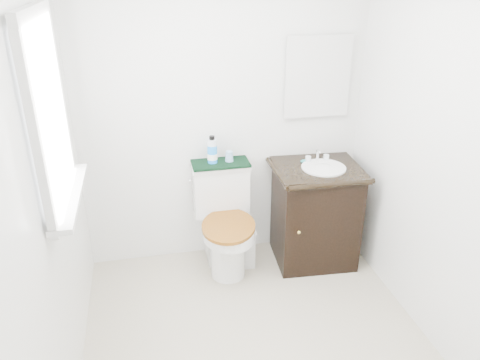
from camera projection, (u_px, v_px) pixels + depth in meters
name	position (u px, v px, depth m)	size (l,w,h in m)	color
floor	(260.00, 348.00, 2.98)	(2.40, 2.40, 0.00)	#A6A085
wall_back	(224.00, 114.00, 3.54)	(2.40, 2.40, 0.00)	silver
wall_front	(364.00, 338.00, 1.41)	(2.40, 2.40, 0.00)	silver
wall_left	(45.00, 197.00, 2.27)	(2.40, 2.40, 0.00)	silver
wall_right	(449.00, 161.00, 2.69)	(2.40, 2.40, 0.00)	silver
window	(47.00, 113.00, 2.35)	(0.02, 0.70, 0.90)	white
mirror	(318.00, 77.00, 3.56)	(0.50, 0.02, 0.60)	silver
toilet	(224.00, 225.00, 3.68)	(0.48, 0.67, 0.83)	white
vanity	(315.00, 212.00, 3.73)	(0.68, 0.59, 0.92)	black
trash_bin	(242.00, 247.00, 3.75)	(0.24, 0.19, 0.32)	silver
towel	(220.00, 163.00, 3.59)	(0.44, 0.22, 0.02)	black
mouthwash_bottle	(212.00, 151.00, 3.54)	(0.07, 0.07, 0.21)	#1C87F1
cup	(229.00, 156.00, 3.59)	(0.06, 0.06, 0.08)	#80A9D1
soap_bar	(305.00, 161.00, 3.66)	(0.07, 0.05, 0.02)	#19757A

